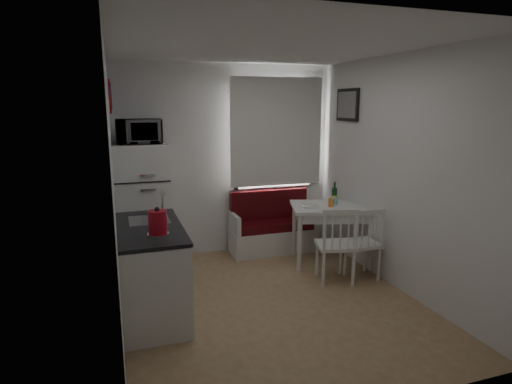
{
  "coord_description": "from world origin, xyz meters",
  "views": [
    {
      "loc": [
        -1.48,
        -3.95,
        2.05
      ],
      "look_at": [
        0.01,
        0.5,
        1.09
      ],
      "focal_mm": 30.0,
      "sensor_mm": 36.0,
      "label": 1
    }
  ],
  "objects_px": {
    "bench": "(272,232)",
    "chair_left": "(340,237)",
    "dining_table": "(332,212)",
    "fridge": "(143,207)",
    "kitchen_counter": "(151,269)",
    "kettle": "(158,223)",
    "chair_right": "(365,236)",
    "microwave": "(139,131)",
    "wine_bottle": "(334,193)"
  },
  "relations": [
    {
      "from": "chair_left",
      "to": "wine_bottle",
      "type": "distance_m",
      "value": 0.9
    },
    {
      "from": "fridge",
      "to": "wine_bottle",
      "type": "xyz_separation_m",
      "value": [
        2.43,
        -0.45,
        0.12
      ]
    },
    {
      "from": "bench",
      "to": "fridge",
      "type": "height_order",
      "value": "fridge"
    },
    {
      "from": "bench",
      "to": "dining_table",
      "type": "xyz_separation_m",
      "value": [
        0.58,
        -0.66,
        0.4
      ]
    },
    {
      "from": "chair_right",
      "to": "bench",
      "type": "bearing_deg",
      "value": 118.91
    },
    {
      "from": "kitchen_counter",
      "to": "wine_bottle",
      "type": "height_order",
      "value": "kitchen_counter"
    },
    {
      "from": "dining_table",
      "to": "fridge",
      "type": "distance_m",
      "value": 2.41
    },
    {
      "from": "bench",
      "to": "kettle",
      "type": "bearing_deg",
      "value": -135.23
    },
    {
      "from": "chair_left",
      "to": "dining_table",
      "type": "bearing_deg",
      "value": 83.21
    },
    {
      "from": "dining_table",
      "to": "wine_bottle",
      "type": "relative_size",
      "value": 4.13
    },
    {
      "from": "bench",
      "to": "chair_right",
      "type": "height_order",
      "value": "chair_right"
    },
    {
      "from": "kitchen_counter",
      "to": "kettle",
      "type": "height_order",
      "value": "kettle"
    },
    {
      "from": "bench",
      "to": "chair_left",
      "type": "distance_m",
      "value": 1.39
    },
    {
      "from": "microwave",
      "to": "chair_left",
      "type": "bearing_deg",
      "value": -29.04
    },
    {
      "from": "kitchen_counter",
      "to": "microwave",
      "type": "height_order",
      "value": "microwave"
    },
    {
      "from": "dining_table",
      "to": "fridge",
      "type": "relative_size",
      "value": 0.75
    },
    {
      "from": "microwave",
      "to": "kettle",
      "type": "xyz_separation_m",
      "value": [
        0.03,
        -1.57,
        -0.71
      ]
    },
    {
      "from": "chair_left",
      "to": "microwave",
      "type": "bearing_deg",
      "value": 164.79
    },
    {
      "from": "kitchen_counter",
      "to": "dining_table",
      "type": "height_order",
      "value": "kitchen_counter"
    },
    {
      "from": "bench",
      "to": "dining_table",
      "type": "relative_size",
      "value": 1.0
    },
    {
      "from": "kettle",
      "to": "wine_bottle",
      "type": "relative_size",
      "value": 0.91
    },
    {
      "from": "kettle",
      "to": "microwave",
      "type": "bearing_deg",
      "value": 91.1
    },
    {
      "from": "kitchen_counter",
      "to": "wine_bottle",
      "type": "xyz_separation_m",
      "value": [
        2.45,
        0.79,
        0.46
      ]
    },
    {
      "from": "chair_right",
      "to": "kettle",
      "type": "relative_size",
      "value": 1.81
    },
    {
      "from": "dining_table",
      "to": "chair_right",
      "type": "height_order",
      "value": "chair_right"
    },
    {
      "from": "bench",
      "to": "chair_left",
      "type": "xyz_separation_m",
      "value": [
        0.33,
        -1.32,
        0.28
      ]
    },
    {
      "from": "dining_table",
      "to": "wine_bottle",
      "type": "distance_m",
      "value": 0.27
    },
    {
      "from": "kitchen_counter",
      "to": "chair_right",
      "type": "bearing_deg",
      "value": 0.78
    },
    {
      "from": "bench",
      "to": "kitchen_counter",
      "type": "bearing_deg",
      "value": -142.93
    },
    {
      "from": "bench",
      "to": "kettle",
      "type": "relative_size",
      "value": 4.57
    },
    {
      "from": "chair_right",
      "to": "microwave",
      "type": "height_order",
      "value": "microwave"
    },
    {
      "from": "dining_table",
      "to": "microwave",
      "type": "height_order",
      "value": "microwave"
    },
    {
      "from": "microwave",
      "to": "wine_bottle",
      "type": "relative_size",
      "value": 1.82
    },
    {
      "from": "chair_right",
      "to": "wine_bottle",
      "type": "distance_m",
      "value": 0.85
    },
    {
      "from": "kitchen_counter",
      "to": "kettle",
      "type": "distance_m",
      "value": 0.69
    },
    {
      "from": "kitchen_counter",
      "to": "bench",
      "type": "bearing_deg",
      "value": 37.07
    },
    {
      "from": "chair_right",
      "to": "kettle",
      "type": "bearing_deg",
      "value": -168.04
    },
    {
      "from": "fridge",
      "to": "wine_bottle",
      "type": "bearing_deg",
      "value": -10.49
    },
    {
      "from": "chair_left",
      "to": "wine_bottle",
      "type": "bearing_deg",
      "value": 80.25
    },
    {
      "from": "bench",
      "to": "fridge",
      "type": "xyz_separation_m",
      "value": [
        -1.77,
        -0.11,
        0.51
      ]
    },
    {
      "from": "dining_table",
      "to": "kitchen_counter",
      "type": "bearing_deg",
      "value": -146.48
    },
    {
      "from": "kettle",
      "to": "bench",
      "type": "bearing_deg",
      "value": 44.77
    },
    {
      "from": "chair_left",
      "to": "wine_bottle",
      "type": "height_order",
      "value": "wine_bottle"
    },
    {
      "from": "kitchen_counter",
      "to": "dining_table",
      "type": "bearing_deg",
      "value": 16.35
    },
    {
      "from": "chair_left",
      "to": "fridge",
      "type": "bearing_deg",
      "value": 163.75
    },
    {
      "from": "chair_left",
      "to": "chair_right",
      "type": "relative_size",
      "value": 1.09
    },
    {
      "from": "dining_table",
      "to": "chair_left",
      "type": "xyz_separation_m",
      "value": [
        -0.25,
        -0.66,
        -0.12
      ]
    },
    {
      "from": "bench",
      "to": "chair_left",
      "type": "height_order",
      "value": "chair_left"
    },
    {
      "from": "kettle",
      "to": "fridge",
      "type": "bearing_deg",
      "value": 91.06
    },
    {
      "from": "bench",
      "to": "dining_table",
      "type": "bearing_deg",
      "value": -48.77
    }
  ]
}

